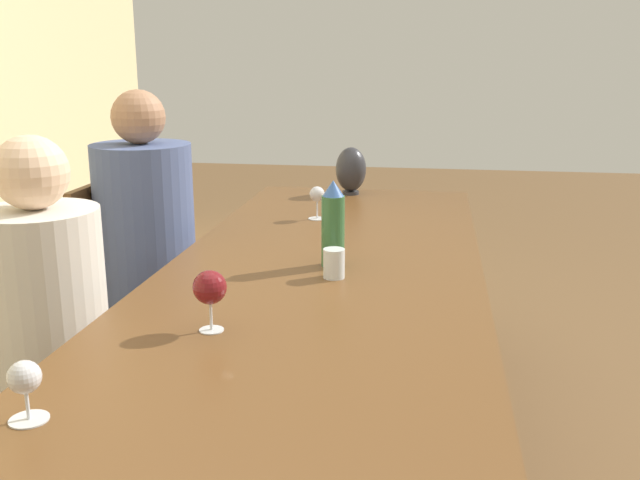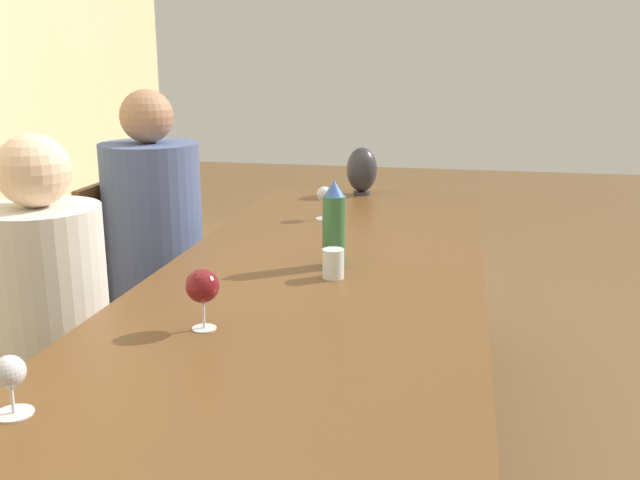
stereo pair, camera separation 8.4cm
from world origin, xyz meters
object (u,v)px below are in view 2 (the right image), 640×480
(water_tumbler, at_px, (333,264))
(wine_glass_2, at_px, (202,287))
(water_bottle, at_px, (334,225))
(person_far, at_px, (158,245))
(chair_near, at_px, (32,365))
(person_near, at_px, (54,323))
(vase, at_px, (362,170))
(chair_far, at_px, (140,288))
(wine_glass_3, at_px, (325,196))
(wine_glass_1, at_px, (9,375))

(water_tumbler, xyz_separation_m, wine_glass_2, (-0.46, 0.23, 0.06))
(water_bottle, bearing_deg, wine_glass_2, 160.05)
(water_tumbler, distance_m, person_far, 0.94)
(chair_near, relative_size, person_far, 0.72)
(person_near, bearing_deg, water_bottle, -65.65)
(wine_glass_2, relative_size, person_near, 0.13)
(water_bottle, relative_size, person_near, 0.23)
(person_near, bearing_deg, vase, -24.14)
(vase, xyz_separation_m, chair_near, (-1.52, 0.76, -0.37))
(wine_glass_2, relative_size, chair_far, 0.16)
(vase, height_order, wine_glass_3, vase)
(wine_glass_2, distance_m, person_near, 0.64)
(water_bottle, distance_m, wine_glass_1, 1.12)
(person_near, bearing_deg, wine_glass_3, -31.88)
(vase, height_order, person_near, person_near)
(chair_near, bearing_deg, water_tumbler, -75.47)
(wine_glass_3, height_order, person_far, person_far)
(vase, relative_size, person_near, 0.19)
(wine_glass_3, height_order, chair_near, chair_near)
(chair_far, relative_size, person_far, 0.72)
(water_tumbler, bearing_deg, wine_glass_3, 12.98)
(water_bottle, bearing_deg, chair_far, 65.22)
(person_near, bearing_deg, water_tumbler, -73.97)
(water_bottle, bearing_deg, person_near, 114.35)
(chair_near, xyz_separation_m, person_near, (0.00, -0.08, 0.14))
(vase, distance_m, wine_glass_2, 1.75)
(wine_glass_2, distance_m, chair_near, 0.77)
(wine_glass_1, bearing_deg, wine_glass_2, -22.61)
(wine_glass_1, xyz_separation_m, chair_near, (0.70, 0.44, -0.33))
(vase, distance_m, chair_far, 1.15)
(vase, distance_m, person_far, 1.05)
(wine_glass_3, distance_m, person_near, 1.17)
(vase, relative_size, chair_far, 0.24)
(vase, bearing_deg, wine_glass_1, 171.74)
(water_bottle, xyz_separation_m, chair_near, (-0.34, 0.85, -0.39))
(water_bottle, xyz_separation_m, wine_glass_3, (0.63, 0.15, -0.04))
(water_bottle, relative_size, wine_glass_3, 2.04)
(chair_far, distance_m, person_near, 0.75)
(person_far, bearing_deg, vase, -41.03)
(wine_glass_1, relative_size, chair_near, 0.13)
(water_bottle, xyz_separation_m, vase, (1.17, 0.08, -0.02))
(wine_glass_1, bearing_deg, person_far, 14.04)
(wine_glass_3, xyz_separation_m, chair_far, (-0.24, 0.69, -0.35))
(wine_glass_1, bearing_deg, water_tumbler, -24.66)
(wine_glass_3, bearing_deg, wine_glass_1, 171.51)
(wine_glass_1, relative_size, person_far, 0.09)
(water_bottle, bearing_deg, wine_glass_1, 158.85)
(wine_glass_3, bearing_deg, chair_near, 144.67)
(chair_far, xyz_separation_m, person_near, (-0.73, -0.08, 0.14))
(vase, distance_m, person_near, 1.68)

